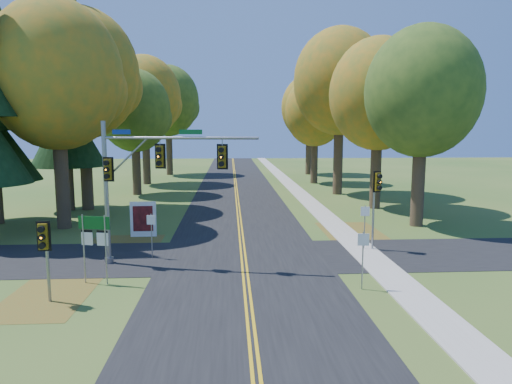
{
  "coord_description": "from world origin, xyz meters",
  "views": [
    {
      "loc": [
        -0.63,
        -19.86,
        6.22
      ],
      "look_at": [
        0.63,
        2.16,
        3.2
      ],
      "focal_mm": 32.0,
      "sensor_mm": 36.0,
      "label": 1
    }
  ],
  "objects": [
    {
      "name": "road_cross",
      "position": [
        0.0,
        2.0,
        0.01
      ],
      "size": [
        60.0,
        6.0,
        0.02
      ],
      "primitive_type": "cube",
      "color": "black",
      "rests_on": "ground"
    },
    {
      "name": "pine_c",
      "position": [
        -13.0,
        16.0,
        9.69
      ],
      "size": [
        5.6,
        5.6,
        20.56
      ],
      "color": "#38281C",
      "rests_on": "ground"
    },
    {
      "name": "ground",
      "position": [
        0.0,
        0.0,
        0.0
      ],
      "size": [
        160.0,
        160.0,
        0.0
      ],
      "primitive_type": "plane",
      "color": "#30561E",
      "rests_on": "ground"
    },
    {
      "name": "leaf_patch_w_near",
      "position": [
        -6.5,
        4.0,
        0.01
      ],
      "size": [
        4.0,
        6.0,
        0.0
      ],
      "primitive_type": "cube",
      "color": "brown",
      "rests_on": "ground"
    },
    {
      "name": "tree_w_e",
      "position": [
        -8.92,
        44.09,
        10.07
      ],
      "size": [
        8.4,
        8.4,
        14.97
      ],
      "color": "#38281C",
      "rests_on": "ground"
    },
    {
      "name": "tree_e_e",
      "position": [
        10.47,
        43.58,
        9.19
      ],
      "size": [
        7.8,
        7.8,
        13.74
      ],
      "color": "#38281C",
      "rests_on": "ground"
    },
    {
      "name": "tree_e_b",
      "position": [
        10.97,
        15.58,
        8.9
      ],
      "size": [
        7.6,
        7.6,
        13.33
      ],
      "color": "#38281C",
      "rests_on": "ground"
    },
    {
      "name": "tree_e_a",
      "position": [
        11.57,
        8.77,
        8.53
      ],
      "size": [
        7.2,
        7.2,
        12.73
      ],
      "color": "#38281C",
      "rests_on": "ground"
    },
    {
      "name": "reg_sign_e_south",
      "position": [
        4.51,
        -2.91,
        1.59
      ],
      "size": [
        0.44,
        0.08,
        2.32
      ],
      "rotation": [
        0.0,
        0.0,
        -0.06
      ],
      "color": "gray",
      "rests_on": "ground"
    },
    {
      "name": "traffic_mast",
      "position": [
        -4.57,
        0.87,
        4.25
      ],
      "size": [
        7.16,
        1.69,
        6.61
      ],
      "rotation": [
        0.0,
        0.0,
        -0.2
      ],
      "color": "gray",
      "rests_on": "ground"
    },
    {
      "name": "tree_w_b",
      "position": [
        -11.72,
        16.29,
        10.37
      ],
      "size": [
        8.6,
        8.6,
        15.38
      ],
      "color": "#38281C",
      "rests_on": "ground"
    },
    {
      "name": "east_signal_pole",
      "position": [
        6.83,
        2.81,
        3.14
      ],
      "size": [
        0.46,
        0.55,
        4.14
      ],
      "rotation": [
        0.0,
        0.0,
        0.34
      ],
      "color": "gray",
      "rests_on": "ground"
    },
    {
      "name": "sidewalk_east",
      "position": [
        6.2,
        0.0,
        0.03
      ],
      "size": [
        1.6,
        160.0,
        0.06
      ],
      "primitive_type": "cube",
      "color": "#9E998E",
      "rests_on": "ground"
    },
    {
      "name": "tree_w_c",
      "position": [
        -9.54,
        24.47,
        7.94
      ],
      "size": [
        6.8,
        6.8,
        11.91
      ],
      "color": "#38281C",
      "rests_on": "ground"
    },
    {
      "name": "tree_e_d",
      "position": [
        9.26,
        32.87,
        8.24
      ],
      "size": [
        7.0,
        7.0,
        12.32
      ],
      "color": "#38281C",
      "rests_on": "ground"
    },
    {
      "name": "centerline_right",
      "position": [
        0.1,
        0.0,
        0.03
      ],
      "size": [
        0.1,
        160.0,
        0.01
      ],
      "primitive_type": "cube",
      "color": "gold",
      "rests_on": "road_main"
    },
    {
      "name": "tree_e_c",
      "position": [
        9.88,
        23.69,
        10.66
      ],
      "size": [
        8.8,
        8.8,
        15.79
      ],
      "color": "#38281C",
      "rests_on": "ground"
    },
    {
      "name": "tree_w_a",
      "position": [
        -11.13,
        9.38,
        9.49
      ],
      "size": [
        8.0,
        8.0,
        14.15
      ],
      "color": "#38281C",
      "rests_on": "ground"
    },
    {
      "name": "reg_sign_w",
      "position": [
        -4.45,
        1.99,
        1.51
      ],
      "size": [
        0.42,
        0.08,
        2.21
      ],
      "rotation": [
        0.0,
        0.0,
        -0.11
      ],
      "color": "gray",
      "rests_on": "ground"
    },
    {
      "name": "info_kiosk",
      "position": [
        -5.71,
        6.64,
        1.02
      ],
      "size": [
        1.49,
        0.24,
        2.06
      ],
      "rotation": [
        0.0,
        0.0,
        0.01
      ],
      "color": "white",
      "rests_on": "ground"
    },
    {
      "name": "tree_w_d",
      "position": [
        -10.13,
        33.18,
        9.78
      ],
      "size": [
        8.2,
        8.2,
        14.56
      ],
      "color": "#38281C",
      "rests_on": "ground"
    },
    {
      "name": "leaf_patch_w_far",
      "position": [
        -7.5,
        -3.0,
        0.01
      ],
      "size": [
        3.0,
        5.0,
        0.0
      ],
      "primitive_type": "cube",
      "color": "brown",
      "rests_on": "ground"
    },
    {
      "name": "road_main",
      "position": [
        0.0,
        0.0,
        0.01
      ],
      "size": [
        8.0,
        160.0,
        0.02
      ],
      "primitive_type": "cube",
      "color": "black",
      "rests_on": "ground"
    },
    {
      "name": "reg_sign_e_north",
      "position": [
        6.34,
        3.0,
        1.61
      ],
      "size": [
        0.45,
        0.09,
        2.35
      ],
      "rotation": [
        0.0,
        0.0,
        -0.14
      ],
      "color": "gray",
      "rests_on": "ground"
    },
    {
      "name": "ped_signal_pole",
      "position": [
        -7.23,
        -3.69,
        2.25
      ],
      "size": [
        0.48,
        0.55,
        3.03
      ],
      "rotation": [
        0.0,
        0.0,
        0.04
      ],
      "color": "gray",
      "rests_on": "ground"
    },
    {
      "name": "route_sign_cluster",
      "position": [
        -6.09,
        -1.6,
        2.01
      ],
      "size": [
        1.31,
        0.32,
        2.85
      ],
      "rotation": [
        0.0,
        0.0,
        -0.21
      ],
      "color": "gray",
      "rests_on": "ground"
    },
    {
      "name": "centerline_left",
      "position": [
        -0.1,
        0.0,
        0.03
      ],
      "size": [
        0.1,
        160.0,
        0.01
      ],
      "primitive_type": "cube",
      "color": "gold",
      "rests_on": "road_main"
    },
    {
      "name": "leaf_patch_e",
      "position": [
        6.8,
        6.0,
        0.01
      ],
      "size": [
        3.5,
        8.0,
        0.0
      ],
      "primitive_type": "cube",
      "color": "brown",
      "rests_on": "ground"
    }
  ]
}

